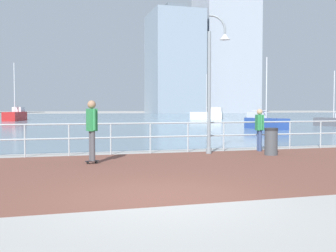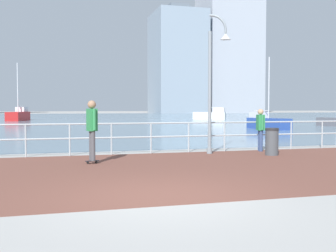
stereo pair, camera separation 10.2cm
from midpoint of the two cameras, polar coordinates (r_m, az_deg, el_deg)
ground at (r=47.20m, az=-13.00°, el=0.62°), size 220.00×220.00×0.00m
brick_paving at (r=10.52m, az=-4.99°, el=-6.32°), size 28.00×7.54×0.01m
harbor_water at (r=59.05m, az=-13.46°, el=1.02°), size 180.00×88.00×0.00m
waterfront_railing at (r=14.15m, az=-7.73°, el=-0.94°), size 25.25×0.06×1.10m
lamppost at (r=14.38m, az=6.76°, el=6.84°), size 0.74×0.57×4.87m
skateboarder at (r=11.97m, az=-10.35°, el=0.08°), size 0.41×0.56×1.84m
bystander at (r=15.51m, az=12.99°, el=-0.07°), size 0.30×0.56×1.58m
trash_bin at (r=14.33m, az=14.52°, el=-2.12°), size 0.46×0.46×0.93m
sailboat_blue at (r=55.85m, az=6.01°, el=1.59°), size 4.44×3.32×6.10m
sailboat_navy at (r=31.27m, az=13.81°, el=0.53°), size 1.84×3.94×5.33m
sailboat_ivory at (r=52.14m, az=-20.13°, el=1.44°), size 2.52×5.11×6.88m
tower_beige at (r=108.90m, az=1.33°, el=8.84°), size 12.76×15.28×28.26m
tower_steel at (r=116.71m, az=8.54°, el=12.26°), size 15.26×13.80×43.89m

